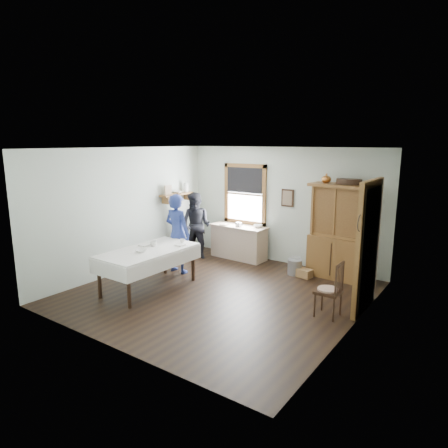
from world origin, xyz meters
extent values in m
cube|color=black|center=(0.00, 0.00, 0.01)|extent=(5.00, 5.00, 0.01)
cube|color=silver|center=(0.00, 0.00, 2.70)|extent=(5.00, 5.00, 0.01)
cube|color=silver|center=(0.00, 2.50, 1.35)|extent=(5.00, 0.01, 2.70)
cube|color=silver|center=(0.00, -2.50, 1.35)|extent=(5.00, 0.01, 2.70)
cube|color=silver|center=(-2.50, 0.00, 1.35)|extent=(0.01, 5.00, 2.70)
cube|color=silver|center=(2.50, 0.00, 1.35)|extent=(0.01, 5.00, 2.70)
cube|color=white|center=(-1.00, 2.48, 1.55)|extent=(1.00, 0.02, 1.30)
cube|color=brown|center=(-1.00, 2.46, 2.25)|extent=(1.18, 0.06, 0.09)
cube|color=brown|center=(-1.00, 2.46, 0.85)|extent=(1.18, 0.06, 0.09)
cube|color=brown|center=(-1.54, 2.46, 1.55)|extent=(0.09, 0.06, 1.48)
cube|color=brown|center=(-0.46, 2.46, 1.55)|extent=(0.09, 0.06, 1.48)
cube|color=black|center=(-1.00, 2.44, 1.89)|extent=(0.98, 0.03, 0.61)
cube|color=#4C4436|center=(2.47, 0.85, 1.05)|extent=(0.03, 0.90, 2.10)
cube|color=brown|center=(2.44, 0.34, 1.05)|extent=(0.08, 0.12, 2.10)
cube|color=brown|center=(2.44, 1.36, 1.05)|extent=(0.08, 0.12, 2.10)
cube|color=brown|center=(2.44, 0.85, 2.16)|extent=(0.08, 1.14, 0.12)
cube|color=brown|center=(-2.37, 1.50, 1.55)|extent=(0.24, 1.00, 0.04)
cube|color=brown|center=(-2.37, 1.10, 1.45)|extent=(0.22, 0.03, 0.18)
cube|color=brown|center=(-2.37, 1.90, 1.45)|extent=(0.22, 0.03, 0.18)
cube|color=tan|center=(-2.37, 1.20, 1.68)|extent=(0.03, 0.22, 0.24)
cylinder|color=white|center=(-2.37, 1.85, 1.68)|extent=(0.12, 0.12, 0.22)
cube|color=black|center=(0.15, 2.46, 1.55)|extent=(0.30, 0.04, 0.40)
torus|color=black|center=(2.45, 0.30, 1.72)|extent=(0.01, 0.27, 0.27)
cube|color=tan|center=(-0.98, 2.17, 0.41)|extent=(1.44, 0.60, 0.81)
cube|color=brown|center=(1.44, 2.16, 0.99)|extent=(1.19, 0.63, 1.98)
cube|color=white|center=(-1.26, -0.58, 0.39)|extent=(1.06, 1.98, 0.79)
cube|color=black|center=(2.04, 0.22, 0.47)|extent=(0.44, 0.44, 0.94)
cube|color=#9D9FA5|center=(0.69, 1.83, 0.16)|extent=(0.35, 0.35, 0.33)
cube|color=#9B7446|center=(0.94, 1.78, 0.09)|extent=(0.34, 0.27, 0.18)
imported|color=navy|center=(-1.48, 0.51, 0.80)|extent=(0.59, 0.39, 1.60)
imported|color=black|center=(-1.85, 1.60, 0.75)|extent=(0.81, 0.68, 1.50)
imported|color=white|center=(-1.36, -0.34, 0.84)|extent=(0.14, 0.14, 0.10)
imported|color=white|center=(-1.01, 0.13, 0.84)|extent=(0.13, 0.13, 0.10)
imported|color=white|center=(-1.24, -0.79, 0.82)|extent=(0.25, 0.25, 0.05)
imported|color=#7A6751|center=(-1.42, 2.05, 0.82)|extent=(0.18, 0.22, 0.02)
imported|color=white|center=(-0.50, 2.27, 0.85)|extent=(0.26, 0.26, 0.07)
imported|color=white|center=(-2.37, 1.55, 1.60)|extent=(0.22, 0.22, 0.05)
camera|label=1|loc=(4.18, -5.78, 2.82)|focal=32.00mm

